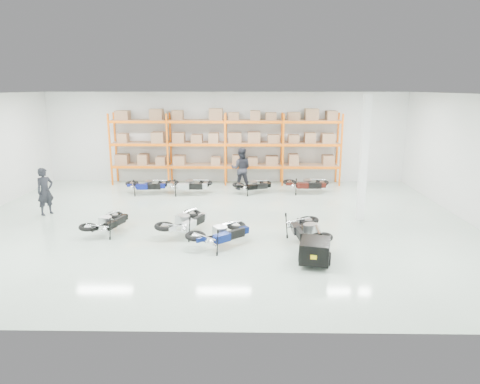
{
  "coord_description": "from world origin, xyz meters",
  "views": [
    {
      "loc": [
        1.06,
        -14.56,
        4.73
      ],
      "look_at": [
        0.82,
        0.18,
        1.1
      ],
      "focal_mm": 32.0,
      "sensor_mm": 36.0,
      "label": 1
    }
  ],
  "objects_px": {
    "moto_blue_centre": "(221,229)",
    "moto_black_far_left": "(107,219)",
    "person_back": "(241,169)",
    "moto_back_a": "(147,182)",
    "moto_back_b": "(188,182)",
    "trailer": "(315,251)",
    "person_left": "(45,191)",
    "moto_silver_left": "(185,218)",
    "moto_back_c": "(254,183)",
    "moto_touring_right": "(307,225)",
    "moto_back_d": "(306,181)"
  },
  "relations": [
    {
      "from": "moto_black_far_left",
      "to": "person_left",
      "type": "distance_m",
      "value": 3.75
    },
    {
      "from": "moto_silver_left",
      "to": "moto_touring_right",
      "type": "distance_m",
      "value": 3.96
    },
    {
      "from": "person_back",
      "to": "person_left",
      "type": "bearing_deg",
      "value": 33.85
    },
    {
      "from": "moto_black_far_left",
      "to": "trailer",
      "type": "distance_m",
      "value": 6.9
    },
    {
      "from": "moto_blue_centre",
      "to": "moto_back_b",
      "type": "height_order",
      "value": "same"
    },
    {
      "from": "moto_back_b",
      "to": "moto_back_c",
      "type": "bearing_deg",
      "value": -87.17
    },
    {
      "from": "moto_touring_right",
      "to": "moto_back_a",
      "type": "xyz_separation_m",
      "value": [
        -6.37,
        6.28,
        -0.06
      ]
    },
    {
      "from": "person_back",
      "to": "trailer",
      "type": "bearing_deg",
      "value": 107.16
    },
    {
      "from": "moto_silver_left",
      "to": "person_back",
      "type": "bearing_deg",
      "value": -79.22
    },
    {
      "from": "moto_silver_left",
      "to": "moto_back_c",
      "type": "relative_size",
      "value": 1.18
    },
    {
      "from": "moto_black_far_left",
      "to": "trailer",
      "type": "bearing_deg",
      "value": 179.09
    },
    {
      "from": "moto_back_a",
      "to": "moto_touring_right",
      "type": "bearing_deg",
      "value": -137.55
    },
    {
      "from": "moto_blue_centre",
      "to": "trailer",
      "type": "bearing_deg",
      "value": -156.47
    },
    {
      "from": "moto_back_a",
      "to": "moto_back_c",
      "type": "distance_m",
      "value": 4.82
    },
    {
      "from": "trailer",
      "to": "moto_back_b",
      "type": "bearing_deg",
      "value": 132.65
    },
    {
      "from": "moto_back_a",
      "to": "moto_back_c",
      "type": "xyz_separation_m",
      "value": [
        4.82,
        0.15,
        -0.05
      ]
    },
    {
      "from": "trailer",
      "to": "moto_back_a",
      "type": "bearing_deg",
      "value": 141.82
    },
    {
      "from": "person_back",
      "to": "moto_silver_left",
      "type": "bearing_deg",
      "value": 78.62
    },
    {
      "from": "moto_blue_centre",
      "to": "moto_black_far_left",
      "type": "relative_size",
      "value": 1.1
    },
    {
      "from": "moto_black_far_left",
      "to": "trailer",
      "type": "xyz_separation_m",
      "value": [
        6.45,
        -2.43,
        -0.11
      ]
    },
    {
      "from": "moto_back_b",
      "to": "person_back",
      "type": "relative_size",
      "value": 0.93
    },
    {
      "from": "moto_back_c",
      "to": "moto_blue_centre",
      "type": "bearing_deg",
      "value": 150.3
    },
    {
      "from": "trailer",
      "to": "moto_touring_right",
      "type": "bearing_deg",
      "value": 102.85
    },
    {
      "from": "moto_silver_left",
      "to": "moto_back_b",
      "type": "relative_size",
      "value": 1.03
    },
    {
      "from": "moto_silver_left",
      "to": "moto_back_c",
      "type": "xyz_separation_m",
      "value": [
        2.33,
        5.64,
        -0.09
      ]
    },
    {
      "from": "moto_back_b",
      "to": "moto_black_far_left",
      "type": "bearing_deg",
      "value": 159.91
    },
    {
      "from": "trailer",
      "to": "moto_back_d",
      "type": "height_order",
      "value": "moto_back_d"
    },
    {
      "from": "moto_silver_left",
      "to": "trailer",
      "type": "distance_m",
      "value": 4.56
    },
    {
      "from": "moto_back_b",
      "to": "moto_back_c",
      "type": "xyz_separation_m",
      "value": [
        2.95,
        0.16,
        -0.07
      ]
    },
    {
      "from": "moto_back_b",
      "to": "moto_back_d",
      "type": "distance_m",
      "value": 5.36
    },
    {
      "from": "moto_back_a",
      "to": "moto_back_b",
      "type": "xyz_separation_m",
      "value": [
        1.87,
        -0.01,
        0.03
      ]
    },
    {
      "from": "trailer",
      "to": "person_left",
      "type": "relative_size",
      "value": 0.94
    },
    {
      "from": "moto_silver_left",
      "to": "moto_black_far_left",
      "type": "height_order",
      "value": "moto_silver_left"
    },
    {
      "from": "moto_silver_left",
      "to": "person_left",
      "type": "bearing_deg",
      "value": 4.06
    },
    {
      "from": "moto_touring_right",
      "to": "moto_back_b",
      "type": "bearing_deg",
      "value": 120.47
    },
    {
      "from": "moto_back_c",
      "to": "moto_back_d",
      "type": "height_order",
      "value": "moto_back_d"
    },
    {
      "from": "moto_back_c",
      "to": "moto_back_d",
      "type": "distance_m",
      "value": 2.41
    },
    {
      "from": "moto_back_a",
      "to": "moto_back_b",
      "type": "relative_size",
      "value": 0.95
    },
    {
      "from": "moto_back_c",
      "to": "moto_back_d",
      "type": "bearing_deg",
      "value": -107.72
    },
    {
      "from": "moto_silver_left",
      "to": "moto_back_b",
      "type": "xyz_separation_m",
      "value": [
        -0.62,
        5.48,
        -0.02
      ]
    },
    {
      "from": "moto_touring_right",
      "to": "moto_blue_centre",
      "type": "bearing_deg",
      "value": -178.43
    },
    {
      "from": "moto_back_d",
      "to": "person_left",
      "type": "distance_m",
      "value": 10.92
    },
    {
      "from": "moto_silver_left",
      "to": "moto_back_a",
      "type": "xyz_separation_m",
      "value": [
        -2.49,
        5.49,
        -0.04
      ]
    },
    {
      "from": "moto_back_a",
      "to": "moto_blue_centre",
      "type": "bearing_deg",
      "value": -153.4
    },
    {
      "from": "moto_black_far_left",
      "to": "moto_back_d",
      "type": "distance_m",
      "value": 9.28
    },
    {
      "from": "person_back",
      "to": "moto_back_a",
      "type": "bearing_deg",
      "value": 17.15
    },
    {
      "from": "moto_blue_centre",
      "to": "moto_back_c",
      "type": "xyz_separation_m",
      "value": [
        1.08,
        6.74,
        -0.07
      ]
    },
    {
      "from": "moto_back_a",
      "to": "person_left",
      "type": "distance_m",
      "value": 4.51
    },
    {
      "from": "moto_black_far_left",
      "to": "moto_touring_right",
      "type": "bearing_deg",
      "value": -167.63
    },
    {
      "from": "moto_back_a",
      "to": "person_left",
      "type": "bearing_deg",
      "value": 133.38
    }
  ]
}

